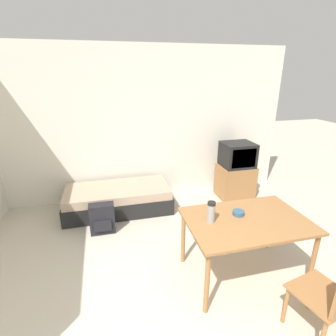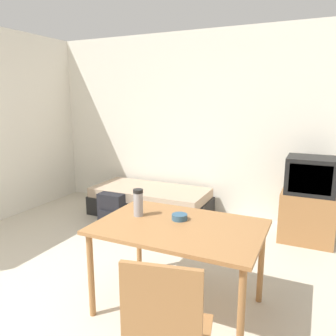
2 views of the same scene
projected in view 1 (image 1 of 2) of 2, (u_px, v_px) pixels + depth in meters
name	position (u px, v px, depth m)	size (l,w,h in m)	color
wall_back	(137.00, 125.00, 4.66)	(5.60, 0.06, 2.70)	silver
daybed	(118.00, 199.00, 4.47)	(1.77, 0.83, 0.42)	black
tv	(236.00, 171.00, 4.87)	(0.63, 0.50, 1.05)	#9E6B3D
dining_table	(246.00, 225.00, 2.87)	(1.32, 0.88, 0.74)	#9E6B3D
wooden_chair	(336.00, 294.00, 2.15)	(0.53, 0.53, 0.97)	#9E6B3D
thermos_flask	(211.00, 211.00, 2.75)	(0.09, 0.09, 0.24)	#99999E
mate_bowl	(238.00, 213.00, 2.92)	(0.13, 0.13, 0.05)	#335670
backpack	(102.00, 219.00, 3.83)	(0.36, 0.20, 0.46)	black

